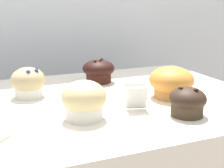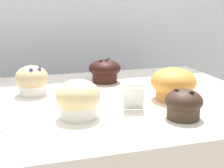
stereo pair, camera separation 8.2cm
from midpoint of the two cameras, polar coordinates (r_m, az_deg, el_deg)
wall_back at (r=1.41m, az=-8.79°, el=3.64°), size 3.20×0.10×1.80m
muffin_front_center at (r=0.73m, az=16.16°, el=-3.60°), size 0.09×0.09×0.07m
muffin_back_left at (r=1.01m, az=0.99°, el=2.47°), size 0.10×0.10×0.08m
muffin_back_right at (r=0.70m, az=-2.86°, el=-2.90°), size 0.10×0.10×0.09m
muffin_front_left at (r=0.86m, az=13.85°, el=-0.03°), size 0.12×0.12×0.09m
muffin_front_right at (r=0.89m, az=-11.91°, el=0.59°), size 0.09×0.09×0.08m
price_card at (r=0.75m, az=7.03°, el=-2.53°), size 0.06×0.05×0.06m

